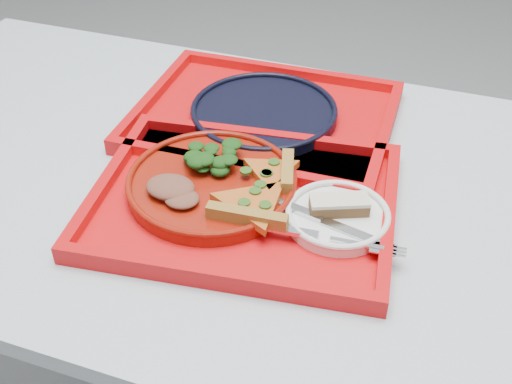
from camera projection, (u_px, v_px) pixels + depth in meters
table at (274, 221)px, 1.06m from camera, size 1.60×0.80×0.75m
tray_main at (244, 204)px, 0.97m from camera, size 0.49×0.40×0.01m
tray_far at (264, 121)px, 1.15m from camera, size 0.46×0.36×0.01m
dinner_plate at (212, 185)px, 0.98m from camera, size 0.26×0.26×0.02m
side_plate at (337, 218)px, 0.93m from camera, size 0.15×0.15×0.01m
navy_plate at (264, 114)px, 1.15m from camera, size 0.26×0.26×0.02m
pizza_slice_a at (253, 202)px, 0.92m from camera, size 0.12×0.14×0.02m
pizza_slice_b at (271, 170)px, 0.98m from camera, size 0.12×0.11×0.02m
salad_heap at (209, 153)px, 1.00m from camera, size 0.08×0.07×0.04m
meat_portion at (170, 187)px, 0.95m from camera, size 0.07×0.06×0.02m
dessert_bar at (339, 205)px, 0.92m from camera, size 0.09×0.06×0.02m
knife at (332, 223)px, 0.90m from camera, size 0.18×0.06×0.01m
fork at (329, 238)px, 0.88m from camera, size 0.19×0.03×0.01m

